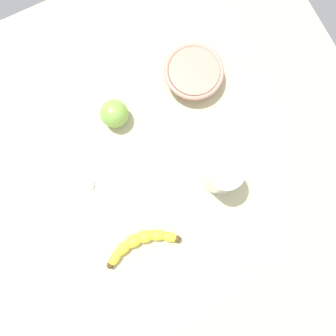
{
  "coord_description": "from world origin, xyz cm",
  "views": [
    {
      "loc": [
        9.25,
        -1.95,
        88.37
      ],
      "look_at": [
        -1.79,
        3.45,
        5.0
      ],
      "focal_mm": 35.48,
      "sensor_mm": 36.0,
      "label": 1
    }
  ],
  "objects_px": {
    "teaspoon": "(88,181)",
    "ceramic_bowl": "(194,74)",
    "green_apple_fruit": "(114,114)",
    "smoothie_glass": "(222,175)",
    "banana": "(140,242)"
  },
  "relations": [
    {
      "from": "ceramic_bowl",
      "to": "teaspoon",
      "type": "height_order",
      "value": "ceramic_bowl"
    },
    {
      "from": "banana",
      "to": "green_apple_fruit",
      "type": "xyz_separation_m",
      "value": [
        -0.32,
        0.08,
        0.02
      ]
    },
    {
      "from": "smoothie_glass",
      "to": "green_apple_fruit",
      "type": "relative_size",
      "value": 1.75
    },
    {
      "from": "green_apple_fruit",
      "to": "teaspoon",
      "type": "relative_size",
      "value": 0.64
    },
    {
      "from": "banana",
      "to": "smoothie_glass",
      "type": "relative_size",
      "value": 1.52
    },
    {
      "from": "smoothie_glass",
      "to": "teaspoon",
      "type": "distance_m",
      "value": 0.34
    },
    {
      "from": "green_apple_fruit",
      "to": "teaspoon",
      "type": "xyz_separation_m",
      "value": [
        0.12,
        -0.14,
        -0.03
      ]
    },
    {
      "from": "green_apple_fruit",
      "to": "teaspoon",
      "type": "height_order",
      "value": "green_apple_fruit"
    },
    {
      "from": "teaspoon",
      "to": "green_apple_fruit",
      "type": "bearing_deg",
      "value": 125.86
    },
    {
      "from": "teaspoon",
      "to": "ceramic_bowl",
      "type": "bearing_deg",
      "value": 103.83
    },
    {
      "from": "ceramic_bowl",
      "to": "teaspoon",
      "type": "distance_m",
      "value": 0.39
    },
    {
      "from": "smoothie_glass",
      "to": "teaspoon",
      "type": "relative_size",
      "value": 1.13
    },
    {
      "from": "ceramic_bowl",
      "to": "green_apple_fruit",
      "type": "relative_size",
      "value": 2.16
    },
    {
      "from": "banana",
      "to": "teaspoon",
      "type": "relative_size",
      "value": 1.71
    },
    {
      "from": "smoothie_glass",
      "to": "ceramic_bowl",
      "type": "distance_m",
      "value": 0.28
    }
  ]
}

